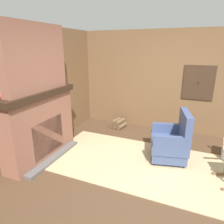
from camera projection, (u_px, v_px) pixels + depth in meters
name	position (u px, v px, depth m)	size (l,w,h in m)	color
ground_plane	(148.00, 182.00, 3.24)	(14.00, 14.00, 0.00)	#4C3523
wood_panel_wall_left	(26.00, 94.00, 3.71)	(0.06, 5.30, 2.50)	brown
wood_panel_wall_back	(173.00, 83.00, 4.92)	(5.30, 0.09, 2.50)	brown
fireplace_hearth	(40.00, 125.00, 3.81)	(0.62, 1.67, 1.34)	brown
chimney_breast	(31.00, 58.00, 3.42)	(0.36, 1.38, 1.14)	brown
area_rug	(144.00, 164.00, 3.74)	(3.69, 1.76, 0.01)	tan
armchair	(171.00, 143.00, 3.81)	(0.79, 0.84, 0.97)	#3D4C75
firewood_stack	(118.00, 123.00, 5.43)	(0.44, 0.43, 0.23)	brown
storage_case	(37.00, 85.00, 3.69)	(0.15, 0.23, 0.15)	black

